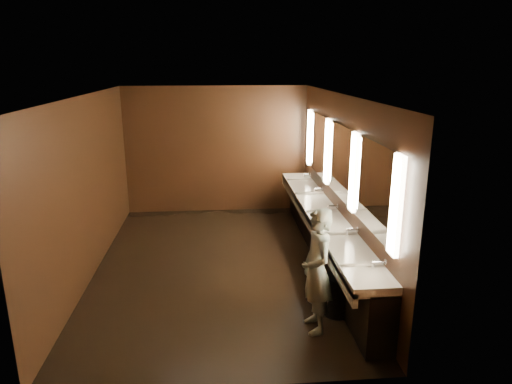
{
  "coord_description": "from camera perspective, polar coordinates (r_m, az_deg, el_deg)",
  "views": [
    {
      "loc": [
        0.01,
        -7.04,
        3.27
      ],
      "look_at": [
        0.63,
        0.0,
        1.26
      ],
      "focal_mm": 32.0,
      "sensor_mm": 36.0,
      "label": 1
    }
  ],
  "objects": [
    {
      "name": "wall_front",
      "position": [
        4.45,
        -4.74,
        -9.08
      ],
      "size": [
        4.0,
        0.02,
        2.8
      ],
      "primitive_type": "cube",
      "color": "black",
      "rests_on": "floor"
    },
    {
      "name": "ceiling",
      "position": [
        7.05,
        -5.18,
        11.97
      ],
      "size": [
        4.0,
        6.0,
        0.02
      ],
      "primitive_type": "cube",
      "color": "#2D2D2B",
      "rests_on": "wall_back"
    },
    {
      "name": "wall_left",
      "position": [
        7.55,
        -20.26,
        0.51
      ],
      "size": [
        0.02,
        6.0,
        2.8
      ],
      "primitive_type": "cube",
      "color": "black",
      "rests_on": "floor"
    },
    {
      "name": "wall_right",
      "position": [
        7.55,
        10.46,
        1.24
      ],
      "size": [
        0.02,
        6.0,
        2.8
      ],
      "primitive_type": "cube",
      "color": "black",
      "rests_on": "floor"
    },
    {
      "name": "trash_bin",
      "position": [
        6.34,
        10.15,
        -12.58
      ],
      "size": [
        0.41,
        0.41,
        0.55
      ],
      "primitive_type": "cylinder",
      "rotation": [
        0.0,
        0.0,
        0.15
      ],
      "color": "black",
      "rests_on": "floor"
    },
    {
      "name": "mirror_band",
      "position": [
        7.46,
        10.45,
        3.83
      ],
      "size": [
        0.06,
        5.03,
        1.15
      ],
      "color": "#FFE8BC",
      "rests_on": "wall_right"
    },
    {
      "name": "wall_back",
      "position": [
        10.21,
        -4.98,
        5.24
      ],
      "size": [
        4.0,
        0.02,
        2.8
      ],
      "primitive_type": "cube",
      "color": "black",
      "rests_on": "floor"
    },
    {
      "name": "sink_counter",
      "position": [
        7.77,
        8.65,
        -5.26
      ],
      "size": [
        0.55,
        5.4,
        1.01
      ],
      "color": "black",
      "rests_on": "floor"
    },
    {
      "name": "person",
      "position": [
        5.75,
        7.6,
        -9.74
      ],
      "size": [
        0.43,
        0.62,
        1.6
      ],
      "primitive_type": "imported",
      "rotation": [
        0.0,
        0.0,
        -1.48
      ],
      "color": "#8DC1D3",
      "rests_on": "floor"
    },
    {
      "name": "floor",
      "position": [
        7.76,
        -4.66,
        -9.13
      ],
      "size": [
        6.0,
        6.0,
        0.0
      ],
      "primitive_type": "plane",
      "color": "black",
      "rests_on": "ground"
    }
  ]
}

